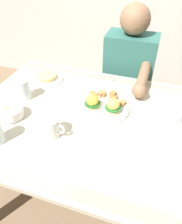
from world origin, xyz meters
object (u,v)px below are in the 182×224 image
(dining_table, at_px, (87,132))
(fruit_bowl, at_px, (11,112))
(coffee_mug, at_px, (51,127))
(water_glass_extra, at_px, (23,90))
(side_plate, at_px, (47,78))
(fork, at_px, (139,137))
(water_glass_far, at_px, (177,110))
(eggs_benedict_plate, at_px, (103,105))
(diner_person, at_px, (128,77))

(dining_table, bearing_deg, fruit_bowl, -161.98)
(coffee_mug, distance_m, water_glass_extra, 0.35)
(water_glass_extra, height_order, side_plate, water_glass_extra)
(fruit_bowl, bearing_deg, side_plate, 90.03)
(fork, height_order, side_plate, side_plate)
(fork, relative_size, water_glass_far, 1.18)
(eggs_benedict_plate, xyz_separation_m, diner_person, (0.04, 0.51, -0.11))
(coffee_mug, bearing_deg, dining_table, 57.05)
(water_glass_extra, height_order, diner_person, diner_person)
(dining_table, xyz_separation_m, side_plate, (-0.35, 0.26, 0.12))
(dining_table, xyz_separation_m, coffee_mug, (-0.11, -0.17, 0.16))
(fruit_bowl, height_order, water_glass_far, water_glass_far)
(water_glass_extra, xyz_separation_m, diner_person, (0.49, 0.55, -0.14))
(fruit_bowl, height_order, fork, fruit_bowl)
(eggs_benedict_plate, bearing_deg, fruit_bowl, -154.07)
(coffee_mug, bearing_deg, water_glass_extra, 142.07)
(eggs_benedict_plate, height_order, fruit_bowl, eggs_benedict_plate)
(dining_table, height_order, fork, fork)
(water_glass_far, bearing_deg, eggs_benedict_plate, -173.85)
(eggs_benedict_plate, distance_m, side_plate, 0.45)
(water_glass_far, relative_size, diner_person, 0.12)
(diner_person, bearing_deg, eggs_benedict_plate, -94.87)
(side_plate, bearing_deg, diner_person, 36.70)
(side_plate, bearing_deg, coffee_mug, -59.89)
(fork, distance_m, water_glass_far, 0.24)
(water_glass_extra, bearing_deg, coffee_mug, -37.93)
(dining_table, bearing_deg, side_plate, 143.88)
(fruit_bowl, relative_size, water_glass_far, 0.91)
(fruit_bowl, xyz_separation_m, water_glass_extra, (-0.03, 0.16, 0.02))
(fruit_bowl, height_order, diner_person, diner_person)
(water_glass_extra, bearing_deg, side_plate, 82.62)
(side_plate, height_order, diner_person, diner_person)
(fork, xyz_separation_m, water_glass_extra, (-0.66, 0.10, 0.05))
(eggs_benedict_plate, height_order, water_glass_extra, water_glass_extra)
(coffee_mug, height_order, water_glass_extra, water_glass_extra)
(fork, height_order, water_glass_extra, water_glass_extra)
(water_glass_far, height_order, side_plate, water_glass_far)
(dining_table, distance_m, water_glass_far, 0.47)
(eggs_benedict_plate, distance_m, fork, 0.26)
(eggs_benedict_plate, relative_size, fruit_bowl, 2.25)
(coffee_mug, relative_size, side_plate, 0.56)
(dining_table, bearing_deg, fork, -11.61)
(eggs_benedict_plate, relative_size, diner_person, 0.24)
(eggs_benedict_plate, distance_m, coffee_mug, 0.31)
(water_glass_extra, bearing_deg, diner_person, 48.67)
(dining_table, distance_m, fork, 0.30)
(fruit_bowl, bearing_deg, water_glass_far, 17.26)
(side_plate, relative_size, diner_person, 0.18)
(eggs_benedict_plate, height_order, coffee_mug, coffee_mug)
(dining_table, relative_size, water_glass_extra, 10.41)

